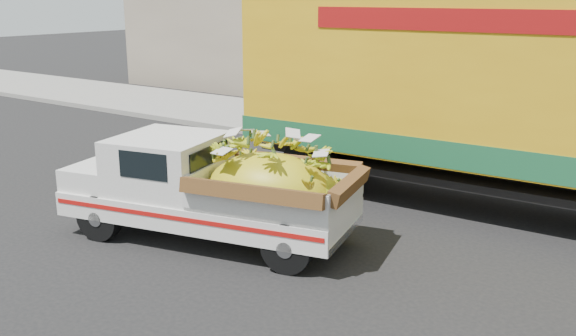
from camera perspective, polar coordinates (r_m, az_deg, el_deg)
The scene contains 5 objects.
ground at distance 9.45m, azimuth 3.65°, elevation -8.12°, with size 100.00×100.00×0.00m, color black.
curb at distance 14.69m, azimuth 16.27°, elevation 0.18°, with size 60.00×0.25×0.15m, color gray.
sidewalk at distance 16.64m, azimuth 18.70°, elevation 1.69°, with size 60.00×4.00×0.14m, color gray.
building_left at distance 24.90m, azimuth 5.24°, elevation 12.34°, with size 18.00×6.00×5.00m, color gray.
pickup_truck at distance 9.84m, azimuth -5.37°, elevation -1.89°, with size 4.79×2.61×1.59m.
Camera 1 is at (4.52, -7.40, 3.75)m, focal length 40.00 mm.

